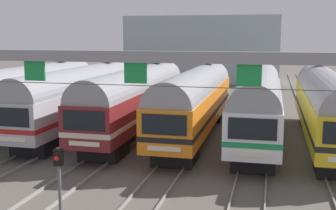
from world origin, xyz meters
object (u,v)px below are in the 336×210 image
at_px(commuter_train_maroon, 136,97).
at_px(commuter_train_orange, 196,99).
at_px(commuter_train_green, 29,93).
at_px(yard_signal_mast, 59,174).
at_px(catenary_gantry, 84,78).
at_px(commuter_train_stainless, 81,95).
at_px(commuter_train_white, 259,101).
at_px(commuter_train_yellow, 326,103).

xyz_separation_m(commuter_train_maroon, commuter_train_orange, (4.28, 0.00, 0.00)).
xyz_separation_m(commuter_train_green, yard_signal_mast, (10.70, -15.85, -0.49)).
bearing_deg(catenary_gantry, commuter_train_green, 128.41).
height_order(commuter_train_green, commuter_train_stainless, same).
relative_size(commuter_train_white, commuter_train_yellow, 1.00).
xyz_separation_m(commuter_train_stainless, commuter_train_yellow, (17.13, 0.00, 0.00)).
height_order(commuter_train_green, yard_signal_mast, commuter_train_green).
relative_size(commuter_train_green, commuter_train_orange, 1.00).
distance_m(commuter_train_orange, commuter_train_yellow, 8.56).
height_order(commuter_train_yellow, yard_signal_mast, commuter_train_yellow).
distance_m(commuter_train_stainless, catenary_gantry, 15.19).
distance_m(commuter_train_stainless, yard_signal_mast, 17.11).
height_order(commuter_train_orange, commuter_train_white, commuter_train_orange).
relative_size(commuter_train_green, catenary_gantry, 0.68).
distance_m(commuter_train_stainless, commuter_train_white, 12.84).
bearing_deg(commuter_train_orange, commuter_train_maroon, 180.00).
bearing_deg(commuter_train_maroon, commuter_train_yellow, 0.00).
relative_size(commuter_train_yellow, catenary_gantry, 0.68).
bearing_deg(commuter_train_orange, catenary_gantry, -99.01).
relative_size(commuter_train_yellow, yard_signal_mast, 5.72).
distance_m(commuter_train_orange, commuter_train_white, 4.28).
xyz_separation_m(commuter_train_orange, commuter_train_white, (4.28, -0.00, -0.00)).
bearing_deg(commuter_train_yellow, commuter_train_stainless, 180.00).
height_order(commuter_train_green, commuter_train_yellow, same).
xyz_separation_m(commuter_train_orange, commuter_train_yellow, (8.56, 0.00, 0.00)).
relative_size(commuter_train_stainless, yard_signal_mast, 5.72).
bearing_deg(commuter_train_stainless, catenary_gantry, -64.56).
bearing_deg(commuter_train_maroon, yard_signal_mast, -82.31).
bearing_deg(yard_signal_mast, commuter_train_green, 124.03).
bearing_deg(commuter_train_green, commuter_train_orange, 0.00).
bearing_deg(commuter_train_stainless, yard_signal_mast, -67.94).
bearing_deg(commuter_train_orange, commuter_train_yellow, 0.00).
distance_m(commuter_train_green, commuter_train_white, 17.13).
distance_m(commuter_train_maroon, yard_signal_mast, 16.00).
bearing_deg(commuter_train_green, commuter_train_yellow, 0.00).
height_order(commuter_train_yellow, catenary_gantry, catenary_gantry).
height_order(commuter_train_white, catenary_gantry, catenary_gantry).
bearing_deg(catenary_gantry, yard_signal_mast, -90.00).
bearing_deg(commuter_train_green, commuter_train_white, -0.01).
xyz_separation_m(commuter_train_maroon, catenary_gantry, (2.14, -13.50, 2.68)).
height_order(commuter_train_green, catenary_gantry, catenary_gantry).
xyz_separation_m(commuter_train_white, yard_signal_mast, (-6.42, -15.84, -0.49)).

